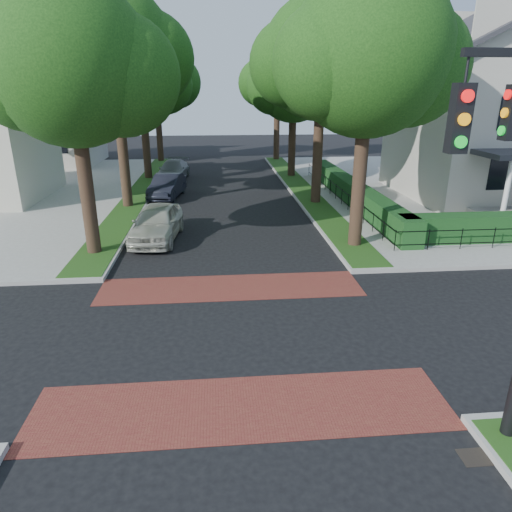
# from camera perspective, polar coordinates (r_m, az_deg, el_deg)

# --- Properties ---
(ground) EXTENTS (120.00, 120.00, 0.00)m
(ground) POSITION_cam_1_polar(r_m,az_deg,el_deg) (13.03, -2.63, -9.65)
(ground) COLOR black
(ground) RESTS_ON ground
(sidewalk_ne) EXTENTS (30.00, 30.00, 0.15)m
(sidewalk_ne) POSITION_cam_1_polar(r_m,az_deg,el_deg) (36.83, 28.03, 7.76)
(sidewalk_ne) COLOR gray
(sidewalk_ne) RESTS_ON ground
(crosswalk_far) EXTENTS (9.00, 2.20, 0.01)m
(crosswalk_far) POSITION_cam_1_polar(r_m,az_deg,el_deg) (15.88, -3.16, -3.92)
(crosswalk_far) COLOR maroon
(crosswalk_far) RESTS_ON ground
(crosswalk_near) EXTENTS (9.00, 2.20, 0.01)m
(crosswalk_near) POSITION_cam_1_polar(r_m,az_deg,el_deg) (10.37, -1.77, -18.40)
(crosswalk_near) COLOR maroon
(crosswalk_near) RESTS_ON ground
(storm_drain) EXTENTS (0.65, 0.45, 0.01)m
(storm_drain) POSITION_cam_1_polar(r_m,az_deg,el_deg) (10.18, 25.94, -21.66)
(storm_drain) COLOR black
(storm_drain) RESTS_ON ground
(grass_strip_ne) EXTENTS (1.60, 29.80, 0.02)m
(grass_strip_ne) POSITION_cam_1_polar(r_m,az_deg,el_deg) (31.59, 5.68, 8.47)
(grass_strip_ne) COLOR #214413
(grass_strip_ne) RESTS_ON sidewalk_ne
(grass_strip_nw) EXTENTS (1.60, 29.80, 0.02)m
(grass_strip_nw) POSITION_cam_1_polar(r_m,az_deg,el_deg) (31.45, -14.24, 7.90)
(grass_strip_nw) COLOR #214413
(grass_strip_nw) RESTS_ON sidewalk_nw
(tree_right_near) EXTENTS (7.75, 6.67, 10.66)m
(tree_right_near) POSITION_cam_1_polar(r_m,az_deg,el_deg) (19.54, 14.00, 22.96)
(tree_right_near) COLOR black
(tree_right_near) RESTS_ON sidewalk_ne
(tree_right_mid) EXTENTS (8.25, 7.09, 11.22)m
(tree_right_mid) POSITION_cam_1_polar(r_m,az_deg,el_deg) (27.28, 8.35, 23.09)
(tree_right_mid) COLOR black
(tree_right_mid) RESTS_ON sidewalk_ne
(tree_right_far) EXTENTS (7.25, 6.23, 9.74)m
(tree_right_far) POSITION_cam_1_polar(r_m,az_deg,el_deg) (36.04, 4.83, 20.71)
(tree_right_far) COLOR black
(tree_right_far) RESTS_ON sidewalk_ne
(tree_right_back) EXTENTS (7.50, 6.45, 10.20)m
(tree_right_back) POSITION_cam_1_polar(r_m,az_deg,el_deg) (44.95, 2.79, 21.07)
(tree_right_back) COLOR black
(tree_right_back) RESTS_ON sidewalk_ne
(tree_left_near) EXTENTS (7.50, 6.45, 10.20)m
(tree_left_near) POSITION_cam_1_polar(r_m,az_deg,el_deg) (19.21, -21.64, 21.19)
(tree_left_near) COLOR black
(tree_left_near) RESTS_ON sidewalk_nw
(tree_left_mid) EXTENTS (8.00, 6.88, 11.48)m
(tree_left_mid) POSITION_cam_1_polar(r_m,az_deg,el_deg) (27.08, -17.10, 23.26)
(tree_left_mid) COLOR black
(tree_left_mid) RESTS_ON sidewalk_nw
(tree_left_far) EXTENTS (7.00, 6.02, 9.86)m
(tree_left_far) POSITION_cam_1_polar(r_m,az_deg,el_deg) (35.88, -13.99, 20.58)
(tree_left_far) COLOR black
(tree_left_far) RESTS_ON sidewalk_nw
(tree_left_back) EXTENTS (7.75, 6.66, 10.44)m
(tree_left_back) POSITION_cam_1_polar(r_m,az_deg,el_deg) (44.83, -12.29, 20.86)
(tree_left_back) COLOR black
(tree_left_back) RESTS_ON sidewalk_nw
(hedge_main_road) EXTENTS (1.00, 18.00, 1.20)m
(hedge_main_road) POSITION_cam_1_polar(r_m,az_deg,el_deg) (28.12, 11.91, 7.93)
(hedge_main_road) COLOR #143B17
(hedge_main_road) RESTS_ON sidewalk_ne
(fence_main_road) EXTENTS (0.06, 18.00, 0.90)m
(fence_main_road) POSITION_cam_1_polar(r_m,az_deg,el_deg) (27.93, 10.30, 7.64)
(fence_main_road) COLOR black
(fence_main_road) RESTS_ON sidewalk_ne
(house_left_far) EXTENTS (10.00, 9.00, 10.14)m
(house_left_far) POSITION_cam_1_polar(r_m,az_deg,el_deg) (45.88, -25.39, 16.47)
(house_left_far) COLOR #BCB7A9
(house_left_far) RESTS_ON sidewalk_nw
(parked_car_front) EXTENTS (2.34, 4.90, 1.62)m
(parked_car_front) POSITION_cam_1_polar(r_m,az_deg,el_deg) (21.13, -12.30, 4.10)
(parked_car_front) COLOR #B8B8A5
(parked_car_front) RESTS_ON ground
(parked_car_middle) EXTENTS (2.22, 4.60, 1.45)m
(parked_car_middle) POSITION_cam_1_polar(r_m,az_deg,el_deg) (29.68, -11.05, 8.57)
(parked_car_middle) COLOR black
(parked_car_middle) RESTS_ON ground
(parked_car_rear) EXTENTS (2.44, 5.05, 1.42)m
(parked_car_rear) POSITION_cam_1_polar(r_m,az_deg,el_deg) (35.78, -10.31, 10.50)
(parked_car_rear) COLOR slate
(parked_car_rear) RESTS_ON ground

